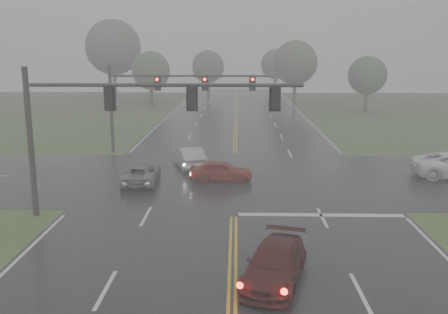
{
  "coord_description": "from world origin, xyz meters",
  "views": [
    {
      "loc": [
        0.13,
        -10.2,
        8.36
      ],
      "look_at": [
        -0.55,
        16.0,
        2.72
      ],
      "focal_mm": 40.0,
      "sensor_mm": 36.0,
      "label": 1
    }
  ],
  "objects_px": {
    "signal_gantry_near": "(113,113)",
    "sedan_red": "(221,182)",
    "car_grey": "(142,183)",
    "signal_gantry_far": "(160,92)",
    "sedan_maroon": "(275,281)",
    "sedan_silver": "(189,168)"
  },
  "relations": [
    {
      "from": "signal_gantry_near",
      "to": "sedan_red",
      "type": "bearing_deg",
      "value": 53.6
    },
    {
      "from": "car_grey",
      "to": "signal_gantry_near",
      "type": "relative_size",
      "value": 0.33
    },
    {
      "from": "car_grey",
      "to": "signal_gantry_far",
      "type": "xyz_separation_m",
      "value": [
        -0.24,
        9.98,
        5.03
      ]
    },
    {
      "from": "car_grey",
      "to": "signal_gantry_far",
      "type": "distance_m",
      "value": 11.18
    },
    {
      "from": "sedan_red",
      "to": "signal_gantry_far",
      "type": "height_order",
      "value": "signal_gantry_far"
    },
    {
      "from": "sedan_red",
      "to": "signal_gantry_near",
      "type": "height_order",
      "value": "signal_gantry_near"
    },
    {
      "from": "sedan_maroon",
      "to": "signal_gantry_far",
      "type": "bearing_deg",
      "value": 123.56
    },
    {
      "from": "sedan_silver",
      "to": "signal_gantry_far",
      "type": "xyz_separation_m",
      "value": [
        -2.87,
        5.6,
        5.03
      ]
    },
    {
      "from": "signal_gantry_far",
      "to": "car_grey",
      "type": "bearing_deg",
      "value": -88.6
    },
    {
      "from": "sedan_maroon",
      "to": "signal_gantry_near",
      "type": "bearing_deg",
      "value": 151.62
    },
    {
      "from": "signal_gantry_far",
      "to": "sedan_maroon",
      "type": "bearing_deg",
      "value": -71.85
    },
    {
      "from": "sedan_maroon",
      "to": "sedan_red",
      "type": "xyz_separation_m",
      "value": [
        -2.44,
        14.16,
        0.0
      ]
    },
    {
      "from": "sedan_maroon",
      "to": "signal_gantry_near",
      "type": "height_order",
      "value": "signal_gantry_near"
    },
    {
      "from": "sedan_red",
      "to": "sedan_maroon",
      "type": "bearing_deg",
      "value": -170.89
    },
    {
      "from": "sedan_red",
      "to": "signal_gantry_near",
      "type": "distance_m",
      "value": 10.12
    },
    {
      "from": "sedan_maroon",
      "to": "signal_gantry_far",
      "type": "relative_size",
      "value": 0.36
    },
    {
      "from": "car_grey",
      "to": "sedan_silver",
      "type": "bearing_deg",
      "value": -123.0
    },
    {
      "from": "sedan_red",
      "to": "signal_gantry_far",
      "type": "distance_m",
      "value": 11.91
    },
    {
      "from": "sedan_silver",
      "to": "sedan_maroon",
      "type": "bearing_deg",
      "value": 87.23
    },
    {
      "from": "sedan_maroon",
      "to": "signal_gantry_near",
      "type": "xyz_separation_m",
      "value": [
        -7.55,
        7.23,
        5.33
      ]
    },
    {
      "from": "sedan_maroon",
      "to": "sedan_red",
      "type": "bearing_deg",
      "value": 115.18
    },
    {
      "from": "sedan_red",
      "to": "signal_gantry_far",
      "type": "xyz_separation_m",
      "value": [
        -5.29,
        9.41,
        5.03
      ]
    }
  ]
}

